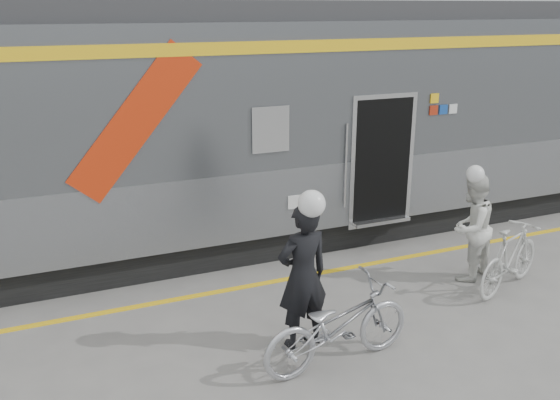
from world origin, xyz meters
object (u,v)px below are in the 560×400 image
woman (471,227)px  bicycle_left (338,325)px  man (303,276)px  bicycle_right (510,258)px

woman → bicycle_left: bearing=2.8°
man → bicycle_left: man is taller
man → bicycle_left: size_ratio=0.95×
man → bicycle_right: (3.45, 0.20, -0.42)m
woman → man: bearing=-7.7°
man → woman: bearing=-172.6°
woman → bicycle_right: woman is taller
woman → bicycle_right: (0.30, -0.55, -0.33)m
man → woman: man is taller
bicycle_left → bicycle_right: bicycle_left is taller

